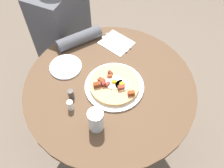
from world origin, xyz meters
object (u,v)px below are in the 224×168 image
(dining_table, at_px, (110,103))
(knife, at_px, (114,44))
(pizza_plate, at_px, (114,87))
(bread_plate, at_px, (66,67))
(fork, at_px, (118,41))
(water_glass, at_px, (96,120))
(person_seated, at_px, (66,41))
(pepper_shaker, at_px, (71,94))
(salt_shaker, at_px, (70,105))
(breakfast_pizza, at_px, (114,85))

(dining_table, relative_size, knife, 4.81)
(pizza_plate, height_order, bread_plate, pizza_plate)
(fork, xyz_separation_m, water_glass, (-0.53, -0.12, 0.05))
(bread_plate, distance_m, water_glass, 0.39)
(knife, bearing_deg, pizza_plate, 129.11)
(person_seated, height_order, pepper_shaker, person_seated)
(pizza_plate, xyz_separation_m, salt_shaker, (-0.19, 0.14, 0.02))
(fork, distance_m, water_glass, 0.55)
(water_glass, bearing_deg, person_seated, 42.09)
(person_seated, height_order, knife, person_seated)
(fork, xyz_separation_m, salt_shaker, (-0.50, 0.03, 0.02))
(salt_shaker, bearing_deg, dining_table, -29.94)
(breakfast_pizza, bearing_deg, salt_shaker, 144.25)
(water_glass, bearing_deg, knife, 14.38)
(dining_table, xyz_separation_m, fork, (0.30, 0.08, 0.18))
(salt_shaker, bearing_deg, water_glass, -103.29)
(breakfast_pizza, height_order, knife, breakfast_pizza)
(fork, distance_m, salt_shaker, 0.50)
(pizza_plate, xyz_separation_m, breakfast_pizza, (-0.00, -0.00, 0.02))
(breakfast_pizza, height_order, bread_plate, breakfast_pizza)
(salt_shaker, bearing_deg, pepper_shaker, 27.01)
(person_seated, height_order, salt_shaker, person_seated)
(pepper_shaker, bearing_deg, person_seated, 35.54)
(dining_table, bearing_deg, person_seated, 53.78)
(pizza_plate, distance_m, bread_plate, 0.29)
(breakfast_pizza, xyz_separation_m, water_glass, (-0.23, -0.01, 0.03))
(fork, xyz_separation_m, knife, (-0.03, 0.01, 0.00))
(salt_shaker, bearing_deg, knife, -2.72)
(breakfast_pizza, bearing_deg, knife, 23.09)
(dining_table, distance_m, breakfast_pizza, 0.20)
(pizza_plate, xyz_separation_m, knife, (0.27, 0.12, 0.00))
(knife, distance_m, pepper_shaker, 0.41)
(salt_shaker, bearing_deg, breakfast_pizza, -35.75)
(breakfast_pizza, bearing_deg, pizza_plate, 14.14)
(bread_plate, xyz_separation_m, water_glass, (-0.24, -0.30, 0.06))
(fork, bearing_deg, person_seated, 7.04)
(salt_shaker, distance_m, pepper_shaker, 0.06)
(person_seated, distance_m, bread_plate, 0.49)
(dining_table, height_order, pepper_shaker, pepper_shaker)
(bread_plate, bearing_deg, pizza_plate, -92.87)
(person_seated, distance_m, salt_shaker, 0.73)
(fork, bearing_deg, pizza_plate, 125.07)
(pizza_plate, bearing_deg, breakfast_pizza, -165.86)
(person_seated, xyz_separation_m, fork, (-0.07, -0.42, 0.23))
(dining_table, xyz_separation_m, salt_shaker, (-0.19, 0.11, 0.20))
(water_glass, bearing_deg, fork, 12.46)
(pizza_plate, relative_size, breakfast_pizza, 1.19)
(bread_plate, height_order, pepper_shaker, pepper_shaker)
(fork, height_order, pepper_shaker, pepper_shaker)
(knife, relative_size, salt_shaker, 3.09)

